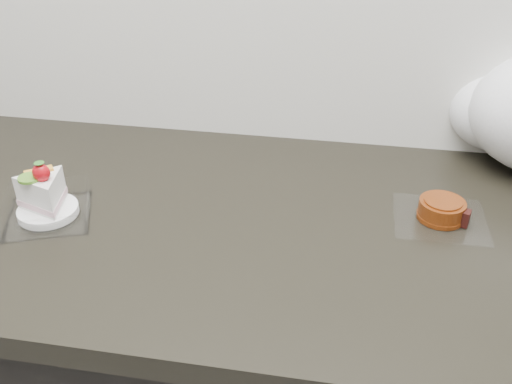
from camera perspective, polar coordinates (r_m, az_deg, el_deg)
name	(u,v)px	position (r m, az deg, el deg)	size (l,w,h in m)	color
cake_tray	(46,202)	(1.00, -20.25, -0.93)	(0.17, 0.17, 0.11)	white
mooncake_wrap	(442,211)	(0.99, 18.10, -1.86)	(0.15, 0.14, 0.04)	white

